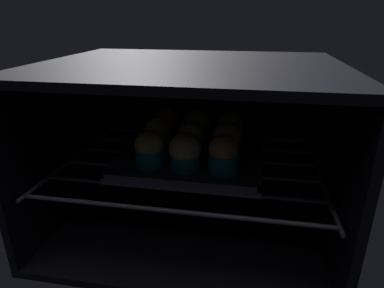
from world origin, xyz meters
TOP-DOWN VIEW (x-y plane):
  - oven_cavity at (0.00, 26.25)cm, footprint 59.00×47.00cm
  - oven_rack at (0.00, 22.00)cm, footprint 54.80×42.00cm
  - baking_tray at (0.00, 23.97)cm, footprint 30.19×30.19cm
  - muffin_row0_col0 at (-7.45, 16.54)cm, footprint 6.00×6.00cm
  - muffin_row0_col1 at (-0.03, 15.98)cm, footprint 6.31×6.31cm
  - muffin_row0_col2 at (7.66, 16.10)cm, footprint 5.81×5.81cm
  - muffin_row1_col0 at (-7.87, 24.29)cm, footprint 5.79×5.79cm
  - muffin_row1_col1 at (0.05, 23.64)cm, footprint 6.27×6.27cm
  - muffin_row1_col2 at (7.61, 24.04)cm, footprint 6.21×6.21cm
  - muffin_row2_col0 at (-7.56, 31.55)cm, footprint 5.82×5.82cm
  - muffin_row2_col1 at (0.18, 31.38)cm, footprint 6.25×6.25cm
  - muffin_row2_col2 at (7.63, 31.55)cm, footprint 6.29×6.29cm

SIDE VIEW (x-z plane):
  - oven_rack at x=0.00cm, z-range 13.20..14.00cm
  - baking_tray at x=0.00cm, z-range 13.59..15.79cm
  - oven_cavity at x=0.00cm, z-range -1.50..35.50cm
  - muffin_row0_col0 at x=-7.45cm, z-range 15.00..22.56cm
  - muffin_row0_col1 at x=-0.03cm, z-range 15.03..22.62cm
  - muffin_row1_col1 at x=0.05cm, z-range 14.89..22.87cm
  - muffin_row1_col2 at x=7.61cm, z-range 15.03..22.83cm
  - muffin_row0_col2 at x=7.66cm, z-range 15.13..23.01cm
  - muffin_row2_col0 at x=-7.56cm, z-range 15.08..23.10cm
  - muffin_row1_col0 at x=-7.87cm, z-range 15.02..23.22cm
  - muffin_row2_col2 at x=7.63cm, z-range 15.16..23.17cm
  - muffin_row2_col1 at x=0.18cm, z-range 15.14..23.23cm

